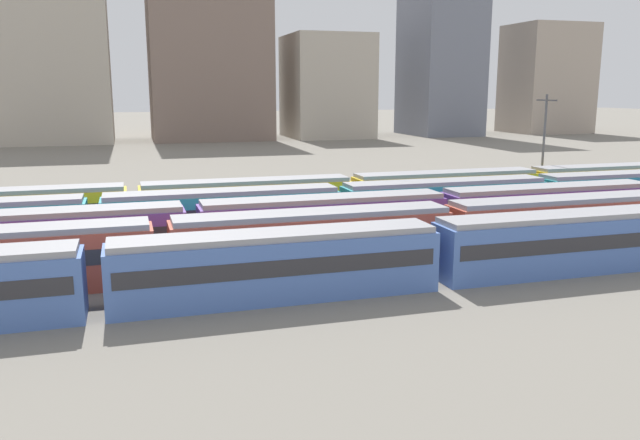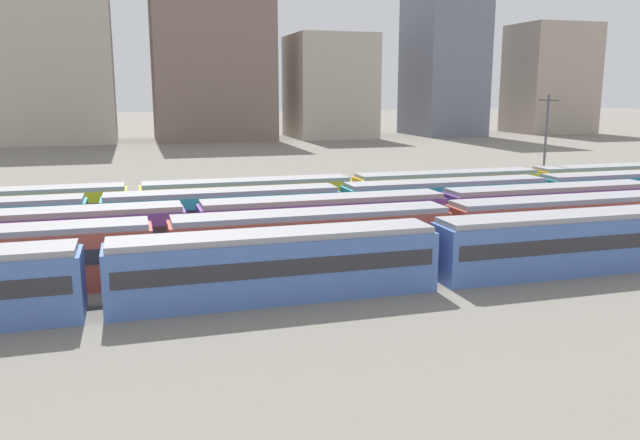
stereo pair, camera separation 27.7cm
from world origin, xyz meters
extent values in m
plane|color=slate|center=(0.00, 10.40, 0.00)|extent=(600.00, 600.00, 0.00)
cube|color=#4C70BC|center=(14.12, 0.00, 1.70)|extent=(18.00, 3.00, 3.40)
cube|color=#2D2D33|center=(14.12, 0.00, 2.11)|extent=(17.20, 3.06, 0.90)
cube|color=#939399|center=(14.12, 0.00, 3.57)|extent=(17.60, 2.70, 0.35)
cube|color=#4C70BC|center=(33.02, 0.00, 1.70)|extent=(18.00, 3.00, 3.40)
cube|color=#2D2D33|center=(33.02, 0.00, 2.11)|extent=(17.20, 3.06, 0.90)
cube|color=#939399|center=(33.02, 0.00, 3.57)|extent=(17.60, 2.70, 0.35)
cube|color=#BC4C38|center=(17.71, 5.20, 1.70)|extent=(18.00, 3.00, 3.40)
cube|color=#2D2D33|center=(17.71, 5.20, 2.11)|extent=(17.20, 3.06, 0.90)
cube|color=#939399|center=(17.71, 5.20, 3.57)|extent=(17.60, 2.70, 0.35)
cube|color=#BC4C38|center=(36.61, 5.20, 1.70)|extent=(18.00, 3.00, 3.40)
cube|color=#2D2D33|center=(36.61, 5.20, 2.11)|extent=(17.20, 3.06, 0.90)
cube|color=#939399|center=(36.61, 5.20, 3.57)|extent=(17.60, 2.70, 0.35)
cube|color=#6B429E|center=(1.11, 10.40, 1.70)|extent=(18.00, 3.00, 3.40)
cube|color=#2D2D33|center=(1.11, 10.40, 2.11)|extent=(17.20, 3.06, 0.90)
cube|color=#939399|center=(1.11, 10.40, 3.57)|extent=(17.60, 2.70, 0.35)
cube|color=#6B429E|center=(20.01, 10.40, 1.70)|extent=(18.00, 3.00, 3.40)
cube|color=#2D2D33|center=(20.01, 10.40, 2.11)|extent=(17.20, 3.06, 0.90)
cube|color=#939399|center=(20.01, 10.40, 3.57)|extent=(17.60, 2.70, 0.35)
cube|color=#6B429E|center=(38.91, 10.40, 1.70)|extent=(18.00, 3.00, 3.40)
cube|color=#2D2D33|center=(38.91, 10.40, 2.11)|extent=(17.20, 3.06, 0.90)
cube|color=#939399|center=(38.91, 10.40, 3.57)|extent=(17.60, 2.70, 0.35)
cube|color=teal|center=(13.48, 15.60, 1.70)|extent=(18.00, 3.00, 3.40)
cube|color=#2D2D33|center=(13.48, 15.60, 2.11)|extent=(17.20, 3.06, 0.90)
cube|color=#939399|center=(13.48, 15.60, 3.57)|extent=(17.60, 2.70, 0.35)
cube|color=teal|center=(32.38, 15.60, 1.70)|extent=(18.00, 3.00, 3.40)
cube|color=#2D2D33|center=(32.38, 15.60, 2.11)|extent=(17.20, 3.06, 0.90)
cube|color=#939399|center=(32.38, 15.60, 3.57)|extent=(17.60, 2.70, 0.35)
cube|color=teal|center=(51.28, 15.60, 1.70)|extent=(18.00, 3.00, 3.40)
cube|color=#2D2D33|center=(51.28, 15.60, 2.11)|extent=(17.20, 3.06, 0.90)
cube|color=#939399|center=(51.28, 15.60, 3.57)|extent=(17.60, 2.70, 0.35)
cube|color=yellow|center=(-2.60, 20.80, 1.70)|extent=(18.00, 3.00, 3.40)
cube|color=#2D2D33|center=(-2.60, 20.80, 2.11)|extent=(17.20, 3.06, 0.90)
cube|color=#939399|center=(-2.60, 20.80, 3.57)|extent=(17.60, 2.70, 0.35)
cube|color=yellow|center=(16.30, 20.80, 1.70)|extent=(18.00, 3.00, 3.40)
cube|color=#2D2D33|center=(16.30, 20.80, 2.11)|extent=(17.20, 3.06, 0.90)
cube|color=#939399|center=(16.30, 20.80, 3.57)|extent=(17.60, 2.70, 0.35)
cube|color=yellow|center=(35.20, 20.80, 1.70)|extent=(18.00, 3.00, 3.40)
cube|color=#2D2D33|center=(35.20, 20.80, 2.11)|extent=(17.20, 3.06, 0.90)
cube|color=#939399|center=(35.20, 20.80, 3.57)|extent=(17.60, 2.70, 0.35)
cube|color=yellow|center=(54.10, 20.80, 1.70)|extent=(18.00, 3.00, 3.40)
cube|color=#2D2D33|center=(54.10, 20.80, 2.11)|extent=(17.20, 3.06, 0.90)
cube|color=#939399|center=(54.10, 20.80, 3.57)|extent=(17.60, 2.70, 0.35)
cylinder|color=#4C4C51|center=(47.65, 23.65, 5.40)|extent=(0.24, 0.24, 10.80)
cube|color=#47474C|center=(47.65, 23.65, 10.20)|extent=(0.16, 3.20, 0.16)
cube|color=#B2A899|center=(-8.24, 116.12, 21.24)|extent=(24.71, 18.34, 42.48)
cube|color=#7A665B|center=(25.47, 116.12, 18.37)|extent=(26.30, 18.22, 36.73)
cube|color=#B2A899|center=(53.05, 116.12, 11.93)|extent=(18.45, 20.55, 23.85)
cube|color=slate|center=(82.82, 116.12, 22.34)|extent=(15.58, 20.32, 44.69)
cube|color=#A89989|center=(114.10, 116.12, 13.98)|extent=(19.40, 16.97, 27.97)
camera|label=1|loc=(6.64, -33.01, 11.27)|focal=36.04mm
camera|label=2|loc=(6.91, -33.08, 11.27)|focal=36.04mm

